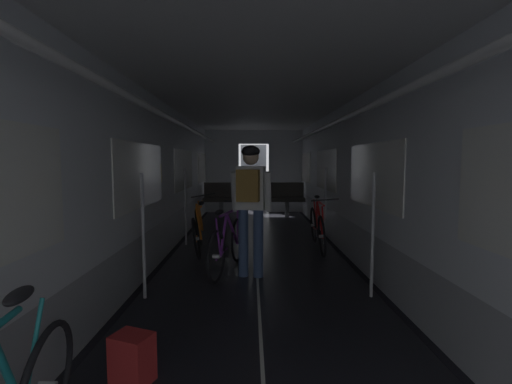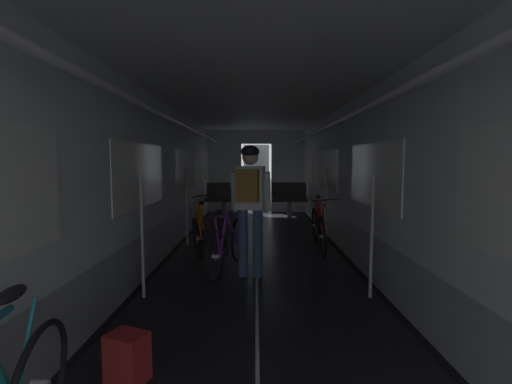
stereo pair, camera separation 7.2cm
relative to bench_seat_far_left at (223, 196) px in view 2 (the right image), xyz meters
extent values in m
cube|color=black|center=(-0.51, -4.82, -0.56)|extent=(0.08, 11.50, 0.01)
cube|color=black|center=(2.31, -4.82, -0.56)|extent=(0.08, 11.50, 0.01)
cube|color=beige|center=(0.90, -4.82, -0.56)|extent=(0.03, 11.27, 0.00)
cube|color=#9EA0A5|center=(-0.61, -4.82, -0.27)|extent=(0.12, 11.50, 0.60)
cube|color=silver|center=(-0.61, -4.82, 0.96)|extent=(0.12, 11.50, 1.85)
cube|color=white|center=(-0.54, -5.40, 0.78)|extent=(0.02, 1.90, 0.80)
cube|color=white|center=(-0.54, -2.52, 0.78)|extent=(0.02, 1.90, 0.80)
cube|color=white|center=(-0.54, 0.35, 0.78)|extent=(0.02, 1.90, 0.80)
cube|color=yellow|center=(-0.54, -4.51, 0.78)|extent=(0.01, 0.20, 0.28)
cylinder|color=white|center=(-0.27, -4.82, 1.53)|extent=(0.07, 11.04, 0.07)
cylinder|color=#B7BABF|center=(-0.37, -5.97, 0.13)|extent=(0.04, 0.04, 1.40)
cylinder|color=#B7BABF|center=(-0.37, -3.37, 0.13)|extent=(0.04, 0.04, 1.40)
cube|color=#9EA0A5|center=(2.41, -4.82, -0.27)|extent=(0.12, 11.50, 0.60)
cube|color=silver|center=(2.41, -4.82, 0.96)|extent=(0.12, 11.50, 1.85)
cube|color=white|center=(2.35, -5.40, 0.78)|extent=(0.02, 1.90, 0.80)
cube|color=white|center=(2.35, -2.52, 0.78)|extent=(0.02, 1.90, 0.80)
cube|color=white|center=(2.35, 0.35, 0.78)|extent=(0.02, 1.90, 0.80)
cube|color=yellow|center=(2.35, -4.55, 0.78)|extent=(0.01, 0.20, 0.28)
cylinder|color=white|center=(2.07, -4.82, 1.53)|extent=(0.07, 11.04, 0.07)
cylinder|color=#B7BABF|center=(2.17, -5.97, 0.13)|extent=(0.04, 0.04, 1.40)
cylinder|color=#B7BABF|center=(2.17, -3.37, 0.13)|extent=(0.04, 0.04, 1.40)
cube|color=silver|center=(-0.05, 0.99, 0.66)|extent=(1.00, 0.12, 2.45)
cube|color=silver|center=(1.85, 0.99, 0.66)|extent=(1.00, 0.12, 2.45)
cube|color=silver|center=(0.90, 0.99, 1.68)|extent=(0.90, 0.12, 0.40)
cube|color=#4C4F54|center=(0.90, 1.69, 0.46)|extent=(0.81, 0.04, 2.05)
cube|color=silver|center=(0.90, -4.82, 1.94)|extent=(3.14, 11.62, 0.12)
cylinder|color=gray|center=(0.00, -0.07, -0.35)|extent=(0.12, 0.12, 0.44)
cube|color=#47423D|center=(0.00, -0.07, -0.08)|extent=(0.96, 0.44, 0.10)
cube|color=#47423D|center=(0.00, 0.12, 0.17)|extent=(0.96, 0.08, 0.40)
torus|color=gray|center=(-0.43, 0.15, 0.37)|extent=(0.14, 0.14, 0.02)
cylinder|color=gray|center=(1.80, -0.07, -0.35)|extent=(0.12, 0.12, 0.44)
cube|color=#47423D|center=(1.80, -0.07, -0.08)|extent=(0.96, 0.44, 0.10)
cube|color=#47423D|center=(1.80, 0.12, 0.17)|extent=(0.96, 0.08, 0.40)
torus|color=gray|center=(1.37, 0.15, 0.37)|extent=(0.14, 0.14, 0.02)
torus|color=black|center=(1.99, -3.24, -0.23)|extent=(0.11, 0.67, 0.67)
cylinder|color=#B2B2B7|center=(1.99, -3.24, -0.23)|extent=(0.10, 0.05, 0.06)
torus|color=black|center=(1.95, -4.25, -0.23)|extent=(0.11, 0.67, 0.67)
cylinder|color=#B2B2B7|center=(1.95, -4.25, -0.23)|extent=(0.10, 0.05, 0.06)
cylinder|color=red|center=(1.98, -3.94, -0.01)|extent=(0.06, 0.54, 0.56)
cylinder|color=red|center=(1.99, -3.53, -0.01)|extent=(0.09, 0.34, 0.55)
cylinder|color=red|center=(2.00, -3.79, 0.25)|extent=(0.07, 0.82, 0.04)
cylinder|color=red|center=(2.01, -3.31, 0.01)|extent=(0.06, 0.17, 0.49)
cylinder|color=red|center=(1.98, -3.46, -0.26)|extent=(0.05, 0.45, 0.07)
cylinder|color=red|center=(1.97, -4.23, 0.01)|extent=(0.07, 0.09, 0.49)
cylinder|color=black|center=(1.97, -3.68, -0.28)|extent=(0.03, 0.17, 0.17)
ellipsoid|color=black|center=(2.03, -3.36, 0.31)|extent=(0.10, 0.24, 0.07)
cylinder|color=black|center=(1.99, -4.25, 0.35)|extent=(0.44, 0.04, 0.06)
torus|color=black|center=(-0.03, -4.41, -0.24)|extent=(0.21, 0.68, 0.67)
cylinder|color=#B2B2B7|center=(-0.03, -4.41, -0.24)|extent=(0.10, 0.06, 0.06)
torus|color=black|center=(-0.14, -3.40, -0.24)|extent=(0.21, 0.68, 0.67)
cylinder|color=#B2B2B7|center=(-0.14, -3.40, -0.24)|extent=(0.10, 0.06, 0.06)
cylinder|color=orange|center=(-0.07, -3.71, -0.02)|extent=(0.07, 0.55, 0.56)
cylinder|color=orange|center=(-0.03, -4.11, -0.02)|extent=(0.15, 0.33, 0.55)
cylinder|color=orange|center=(-0.01, -3.86, 0.24)|extent=(0.13, 0.82, 0.04)
cylinder|color=orange|center=(0.00, -4.34, 0.00)|extent=(0.08, 0.17, 0.49)
cylinder|color=orange|center=(-0.05, -4.19, -0.26)|extent=(0.08, 0.45, 0.07)
cylinder|color=orange|center=(-0.10, -3.42, 0.00)|extent=(0.11, 0.08, 0.49)
cylinder|color=black|center=(-0.08, -3.96, -0.28)|extent=(0.06, 0.17, 0.17)
ellipsoid|color=black|center=(0.04, -4.28, 0.30)|extent=(0.12, 0.25, 0.07)
cylinder|color=black|center=(-0.05, -3.40, 0.34)|extent=(0.44, 0.07, 0.09)
cylinder|color=teal|center=(-0.25, -8.39, -0.02)|extent=(0.12, 0.34, 0.55)
cylinder|color=teal|center=(-0.28, -8.16, 0.01)|extent=(0.06, 0.17, 0.49)
ellipsoid|color=black|center=(-0.30, -8.22, 0.31)|extent=(0.12, 0.25, 0.07)
cylinder|color=#384C75|center=(0.72, -5.20, -0.12)|extent=(0.13, 0.13, 0.90)
cylinder|color=#384C75|center=(0.91, -5.24, -0.12)|extent=(0.13, 0.13, 0.90)
cube|color=silver|center=(0.82, -5.22, 0.61)|extent=(0.39, 0.28, 0.56)
cylinder|color=silver|center=(0.60, -5.16, 0.56)|extent=(0.13, 0.21, 0.53)
cylinder|color=silver|center=(1.04, -5.24, 0.56)|extent=(0.13, 0.21, 0.53)
sphere|color=beige|center=(0.82, -5.22, 1.01)|extent=(0.21, 0.21, 0.21)
ellipsoid|color=black|center=(0.82, -5.22, 1.08)|extent=(0.29, 0.32, 0.16)
cube|color=olive|center=(0.78, -5.39, 0.65)|extent=(0.31, 0.21, 0.40)
torus|color=black|center=(0.38, -5.47, -0.23)|extent=(0.20, 0.66, 0.67)
cylinder|color=#B2B2B7|center=(0.38, -5.47, -0.23)|extent=(0.10, 0.07, 0.05)
torus|color=black|center=(0.62, -4.48, -0.23)|extent=(0.20, 0.66, 0.67)
cylinder|color=#B2B2B7|center=(0.62, -4.48, -0.23)|extent=(0.10, 0.07, 0.05)
cylinder|color=purple|center=(0.55, -4.78, -0.01)|extent=(0.17, 0.53, 0.56)
cylinder|color=purple|center=(0.45, -5.18, -0.01)|extent=(0.11, 0.34, 0.55)
cylinder|color=purple|center=(0.52, -4.93, 0.25)|extent=(0.22, 0.81, 0.03)
cylinder|color=purple|center=(0.40, -5.40, 0.01)|extent=(0.07, 0.16, 0.49)
cylinder|color=purple|center=(0.43, -5.25, -0.26)|extent=(0.13, 0.45, 0.07)
cylinder|color=purple|center=(0.61, -4.51, 0.01)|extent=(0.04, 0.09, 0.49)
cylinder|color=black|center=(0.49, -5.03, -0.28)|extent=(0.05, 0.17, 0.17)
ellipsoid|color=black|center=(0.42, -5.35, 0.31)|extent=(0.14, 0.25, 0.06)
cylinder|color=black|center=(0.62, -4.49, 0.35)|extent=(0.43, 0.12, 0.03)
cube|color=maroon|center=(0.00, -7.53, -0.40)|extent=(0.32, 0.28, 0.34)
camera|label=1|loc=(0.82, -9.93, 0.95)|focal=25.49mm
camera|label=2|loc=(0.89, -9.94, 0.95)|focal=25.49mm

